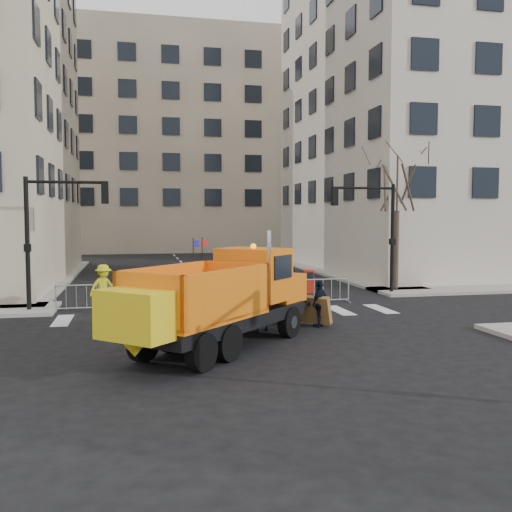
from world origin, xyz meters
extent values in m
plane|color=black|center=(0.00, 0.00, 0.00)|extent=(120.00, 120.00, 0.00)
cube|color=gray|center=(0.00, 8.50, 0.07)|extent=(64.00, 5.00, 0.15)
cube|color=#B8AB9C|center=(20.00, 22.00, 16.00)|extent=(22.00, 22.00, 32.00)
cube|color=tan|center=(0.00, 52.00, 12.00)|extent=(30.00, 18.00, 24.00)
cylinder|color=black|center=(-8.00, 7.50, 2.70)|extent=(0.18, 0.18, 5.40)
cylinder|color=black|center=(8.50, 9.50, 2.70)|extent=(0.18, 0.18, 5.40)
cube|color=black|center=(-1.39, -0.13, 0.86)|extent=(5.94, 6.17, 0.41)
cylinder|color=black|center=(-0.49, 2.23, 0.50)|extent=(0.91, 0.94, 0.99)
cylinder|color=black|center=(0.90, 0.94, 0.50)|extent=(0.91, 0.94, 0.99)
cylinder|color=black|center=(-2.88, -0.34, 0.50)|extent=(0.91, 0.94, 0.99)
cylinder|color=black|center=(-1.50, -1.64, 0.50)|extent=(0.91, 0.94, 0.99)
cylinder|color=black|center=(-3.68, -1.20, 0.50)|extent=(0.91, 0.94, 0.99)
cylinder|color=black|center=(-2.30, -2.49, 0.50)|extent=(0.91, 0.94, 0.99)
cube|color=orange|center=(0.58, 1.98, 1.49)|extent=(2.37, 2.35, 0.90)
cube|color=orange|center=(-0.22, 1.12, 2.03)|extent=(2.50, 2.47, 1.62)
cylinder|color=silver|center=(0.01, -0.02, 2.35)|extent=(0.13, 0.13, 2.16)
cube|color=orange|center=(-2.25, -1.06, 1.80)|extent=(4.36, 4.44, 1.49)
cube|color=yellow|center=(-3.91, -2.84, 1.53)|extent=(1.93, 1.89, 1.17)
cube|color=brown|center=(1.62, 3.10, 0.59)|extent=(2.47, 2.35, 1.01)
imported|color=black|center=(0.26, 2.04, 0.90)|extent=(0.76, 0.61, 1.80)
imported|color=black|center=(1.82, 4.34, 1.00)|extent=(1.12, 0.97, 2.00)
imported|color=black|center=(2.40, 2.38, 0.82)|extent=(0.96, 0.95, 1.63)
imported|color=gold|center=(-5.09, 6.80, 1.05)|extent=(1.34, 1.13, 1.80)
cube|color=#B81E0E|center=(4.36, 9.91, 0.70)|extent=(0.48, 0.44, 1.10)
camera|label=1|loc=(-3.90, -16.34, 3.85)|focal=40.00mm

